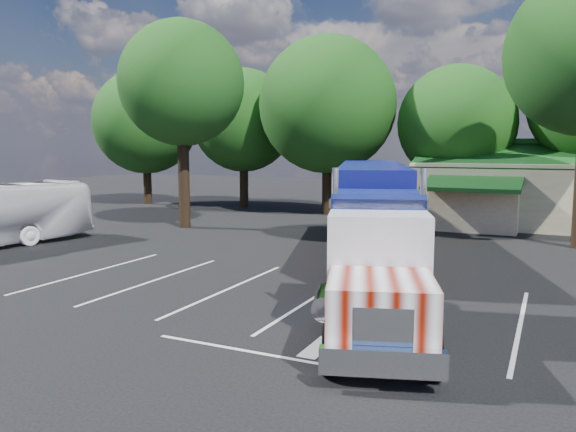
% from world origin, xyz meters
% --- Properties ---
extents(ground, '(120.00, 120.00, 0.00)m').
position_xyz_m(ground, '(0.00, 0.00, 0.00)').
color(ground, black).
rests_on(ground, ground).
extents(tree_row_a, '(9.00, 9.00, 11.68)m').
position_xyz_m(tree_row_a, '(-22.00, 16.50, 7.16)').
color(tree_row_a, black).
rests_on(tree_row_a, ground).
extents(tree_row_b, '(8.40, 8.40, 11.35)m').
position_xyz_m(tree_row_b, '(-13.00, 17.80, 7.13)').
color(tree_row_b, black).
rests_on(tree_row_b, ground).
extents(tree_row_c, '(10.00, 10.00, 13.05)m').
position_xyz_m(tree_row_c, '(-5.00, 16.20, 8.04)').
color(tree_row_c, black).
rests_on(tree_row_c, ground).
extents(tree_row_d, '(8.00, 8.00, 10.60)m').
position_xyz_m(tree_row_d, '(4.00, 17.50, 6.58)').
color(tree_row_d, black).
rests_on(tree_row_d, ground).
extents(tree_near_left, '(7.60, 7.60, 12.65)m').
position_xyz_m(tree_near_left, '(-10.50, 6.00, 8.81)').
color(tree_near_left, black).
rests_on(tree_near_left, ground).
extents(semi_truck, '(9.07, 21.02, 4.46)m').
position_xyz_m(semi_truck, '(3.71, -0.94, 2.52)').
color(semi_truck, black).
rests_on(semi_truck, ground).
extents(woman, '(0.43, 0.60, 1.55)m').
position_xyz_m(woman, '(4.50, -6.00, 0.77)').
color(woman, black).
rests_on(woman, ground).
extents(bicycle, '(1.23, 1.77, 0.88)m').
position_xyz_m(bicycle, '(1.80, 2.44, 0.44)').
color(bicycle, black).
rests_on(bicycle, ground).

